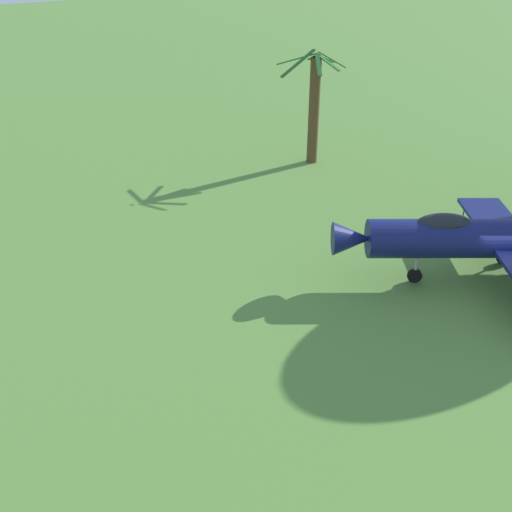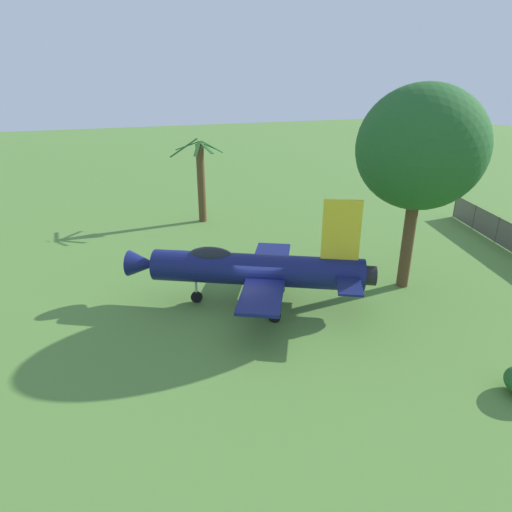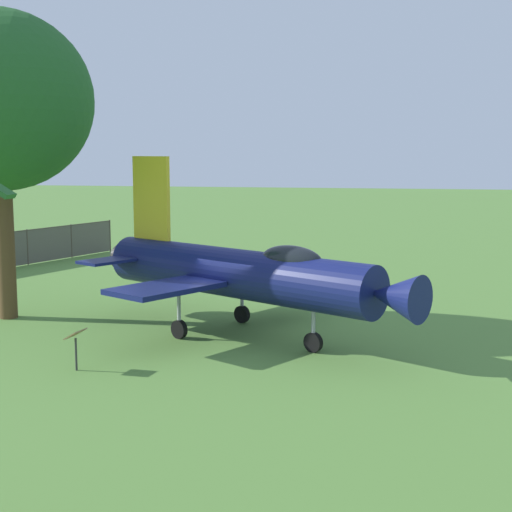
{
  "view_description": "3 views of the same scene",
  "coord_description": "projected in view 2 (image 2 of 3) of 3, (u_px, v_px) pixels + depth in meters",
  "views": [
    {
      "loc": [
        19.32,
        13.89,
        13.53
      ],
      "look_at": [
        8.67,
        -4.48,
        1.5
      ],
      "focal_mm": 43.03,
      "sensor_mm": 36.0,
      "label": 1
    },
    {
      "loc": [
        7.6,
        18.14,
        10.74
      ],
      "look_at": [
        -0.11,
        -0.35,
        2.63
      ],
      "focal_mm": 30.21,
      "sensor_mm": 36.0,
      "label": 2
    },
    {
      "loc": [
        5.34,
        -23.28,
        5.93
      ],
      "look_at": [
        0.89,
        -0.98,
        2.76
      ],
      "focal_mm": 52.8,
      "sensor_mm": 36.0,
      "label": 3
    }
  ],
  "objects": [
    {
      "name": "info_plaque",
      "position": [
        277.0,
        251.0,
        27.17
      ],
      "size": [
        0.48,
        0.65,
        1.14
      ],
      "color": "#333333",
      "rests_on": "ground_plane"
    },
    {
      "name": "palm_tree",
      "position": [
        201.0,
        181.0,
        34.64
      ],
      "size": [
        4.16,
        3.56,
        6.7
      ],
      "color": "brown",
      "rests_on": "ground_plane"
    },
    {
      "name": "shade_tree",
      "position": [
        421.0,
        149.0,
        21.65
      ],
      "size": [
        6.53,
        6.37,
        10.8
      ],
      "color": "brown",
      "rests_on": "ground_plane"
    },
    {
      "name": "display_jet",
      "position": [
        250.0,
        268.0,
        21.51
      ],
      "size": [
        11.73,
        8.64,
        5.77
      ],
      "rotation": [
        0.0,
        0.0,
        5.76
      ],
      "color": "#111951",
      "rests_on": "ground_plane"
    },
    {
      "name": "ground_plane",
      "position": [
        257.0,
        306.0,
        22.26
      ],
      "size": [
        200.0,
        200.0,
        0.0
      ],
      "primitive_type": "plane",
      "color": "#568438"
    }
  ]
}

